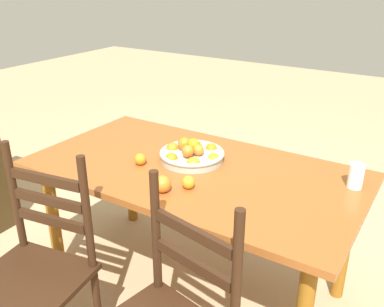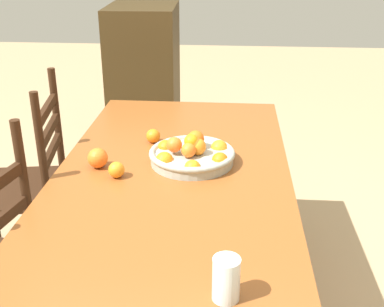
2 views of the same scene
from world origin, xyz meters
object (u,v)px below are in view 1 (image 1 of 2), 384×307
object	(u,v)px
chair_by_cabinet	(34,271)
orange_loose_1	(188,182)
dining_table	(193,183)
orange_loose_2	(140,159)
orange_loose_0	(162,184)
drinking_glass	(356,176)
fruit_bowl	(192,154)

from	to	relation	value
chair_by_cabinet	orange_loose_1	xyz separation A→B (m)	(-0.43, -0.57, 0.30)
dining_table	orange_loose_2	size ratio (longest dim) A/B	27.33
orange_loose_0	drinking_glass	distance (m)	0.88
dining_table	orange_loose_2	distance (m)	0.30
dining_table	orange_loose_0	bearing A→B (deg)	93.96
fruit_bowl	drinking_glass	xyz separation A→B (m)	(-0.79, -0.15, 0.02)
orange_loose_2	orange_loose_1	bearing A→B (deg)	166.38
chair_by_cabinet	orange_loose_2	size ratio (longest dim) A/B	15.90
dining_table	chair_by_cabinet	size ratio (longest dim) A/B	1.72
orange_loose_0	orange_loose_2	bearing A→B (deg)	-33.16
chair_by_cabinet	drinking_glass	distance (m)	1.49
orange_loose_1	orange_loose_2	bearing A→B (deg)	-13.62
orange_loose_0	orange_loose_1	bearing A→B (deg)	-131.32
orange_loose_1	dining_table	bearing A→B (deg)	-63.63
fruit_bowl	drinking_glass	bearing A→B (deg)	-169.39
dining_table	orange_loose_2	xyz separation A→B (m)	(0.25, 0.12, 0.12)
chair_by_cabinet	drinking_glass	xyz separation A→B (m)	(-1.07, -0.98, 0.33)
orange_loose_1	drinking_glass	xyz separation A→B (m)	(-0.64, -0.42, 0.03)
dining_table	drinking_glass	bearing A→B (deg)	-163.74
dining_table	drinking_glass	distance (m)	0.79
fruit_bowl	orange_loose_2	world-z (taller)	fruit_bowl
orange_loose_1	drinking_glass	size ratio (longest dim) A/B	0.52
chair_by_cabinet	orange_loose_0	distance (m)	0.67
fruit_bowl	orange_loose_2	distance (m)	0.27
orange_loose_0	drinking_glass	world-z (taller)	drinking_glass
dining_table	orange_loose_1	distance (m)	0.26
orange_loose_2	orange_loose_0	bearing A→B (deg)	146.84
orange_loose_2	fruit_bowl	bearing A→B (deg)	-136.50
drinking_glass	chair_by_cabinet	bearing A→B (deg)	42.65
orange_loose_2	drinking_glass	size ratio (longest dim) A/B	0.53
chair_by_cabinet	drinking_glass	bearing A→B (deg)	33.37
orange_loose_1	drinking_glass	world-z (taller)	drinking_glass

